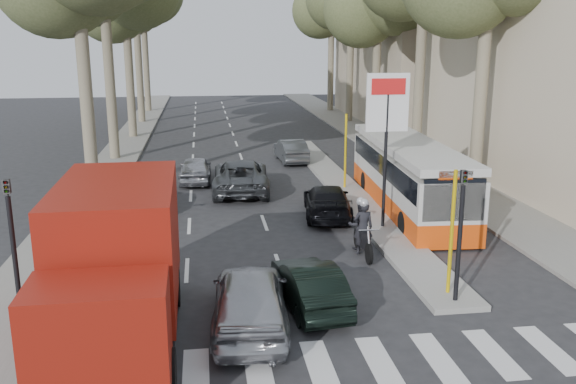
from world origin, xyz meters
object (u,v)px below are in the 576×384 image
object	(u,v)px
motorcycle	(362,228)
city_bus	(408,174)
silver_hatchback	(250,298)
red_truck	(117,263)
dark_hatchback	(310,284)

from	to	relation	value
motorcycle	city_bus	bearing A→B (deg)	58.01
silver_hatchback	red_truck	bearing A→B (deg)	9.78
silver_hatchback	city_bus	bearing A→B (deg)	-122.11
silver_hatchback	motorcycle	size ratio (longest dim) A/B	2.00
dark_hatchback	city_bus	world-z (taller)	city_bus
red_truck	motorcycle	distance (m)	8.63
city_bus	dark_hatchback	bearing A→B (deg)	-119.53
city_bus	motorcycle	xyz separation A→B (m)	(-3.19, -4.89, -0.61)
dark_hatchback	motorcycle	world-z (taller)	motorcycle
city_bus	silver_hatchback	bearing A→B (deg)	-123.43
silver_hatchback	motorcycle	world-z (taller)	motorcycle
dark_hatchback	motorcycle	xyz separation A→B (m)	(2.36, 3.75, 0.25)
silver_hatchback	dark_hatchback	distance (m)	1.90
motorcycle	silver_hatchback	bearing A→B (deg)	-128.79
silver_hatchback	motorcycle	distance (m)	6.19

